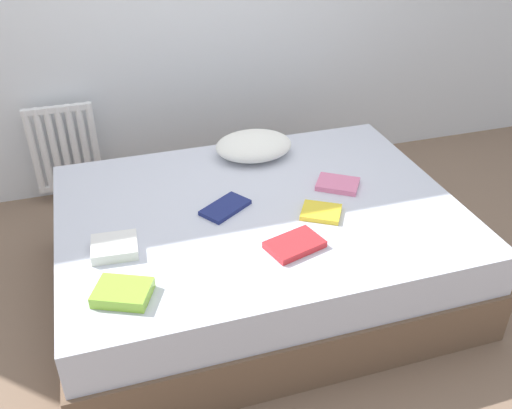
{
  "coord_description": "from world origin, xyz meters",
  "views": [
    {
      "loc": [
        -0.7,
        -2.22,
        2.0
      ],
      "look_at": [
        0.0,
        0.05,
        0.48
      ],
      "focal_mm": 39.0,
      "sensor_mm": 36.0,
      "label": 1
    }
  ],
  "objects_px": {
    "textbook_lime": "(123,293)",
    "textbook_yellow": "(321,212)",
    "pillow": "(254,146)",
    "textbook_pink": "(338,184)",
    "textbook_navy": "(225,208)",
    "bed": "(259,247)",
    "textbook_red": "(295,245)",
    "radiator": "(65,149)",
    "textbook_white": "(115,247)"
  },
  "relations": [
    {
      "from": "textbook_lime",
      "to": "textbook_yellow",
      "type": "height_order",
      "value": "textbook_lime"
    },
    {
      "from": "textbook_lime",
      "to": "pillow",
      "type": "bearing_deg",
      "value": 74.18
    },
    {
      "from": "textbook_pink",
      "to": "pillow",
      "type": "bearing_deg",
      "value": 158.42
    },
    {
      "from": "textbook_lime",
      "to": "textbook_navy",
      "type": "bearing_deg",
      "value": 66.73
    },
    {
      "from": "bed",
      "to": "textbook_red",
      "type": "bearing_deg",
      "value": -82.34
    },
    {
      "from": "textbook_pink",
      "to": "textbook_navy",
      "type": "distance_m",
      "value": 0.62
    },
    {
      "from": "radiator",
      "to": "pillow",
      "type": "height_order",
      "value": "radiator"
    },
    {
      "from": "bed",
      "to": "textbook_navy",
      "type": "relative_size",
      "value": 8.14
    },
    {
      "from": "textbook_white",
      "to": "radiator",
      "type": "bearing_deg",
      "value": 102.99
    },
    {
      "from": "textbook_white",
      "to": "textbook_red",
      "type": "bearing_deg",
      "value": -11.03
    },
    {
      "from": "radiator",
      "to": "textbook_pink",
      "type": "distance_m",
      "value": 1.8
    },
    {
      "from": "textbook_red",
      "to": "textbook_white",
      "type": "distance_m",
      "value": 0.8
    },
    {
      "from": "bed",
      "to": "textbook_white",
      "type": "bearing_deg",
      "value": -167.3
    },
    {
      "from": "radiator",
      "to": "textbook_lime",
      "type": "relative_size",
      "value": 2.69
    },
    {
      "from": "radiator",
      "to": "pillow",
      "type": "bearing_deg",
      "value": -32.2
    },
    {
      "from": "pillow",
      "to": "textbook_lime",
      "type": "distance_m",
      "value": 1.32
    },
    {
      "from": "textbook_white",
      "to": "textbook_navy",
      "type": "bearing_deg",
      "value": 22.67
    },
    {
      "from": "radiator",
      "to": "textbook_navy",
      "type": "distance_m",
      "value": 1.41
    },
    {
      "from": "radiator",
      "to": "pillow",
      "type": "distance_m",
      "value": 1.27
    },
    {
      "from": "textbook_yellow",
      "to": "bed",
      "type": "bearing_deg",
      "value": -179.52
    },
    {
      "from": "textbook_navy",
      "to": "textbook_pink",
      "type": "bearing_deg",
      "value": -29.94
    },
    {
      "from": "radiator",
      "to": "textbook_white",
      "type": "bearing_deg",
      "value": -81.17
    },
    {
      "from": "pillow",
      "to": "textbook_red",
      "type": "relative_size",
      "value": 1.81
    },
    {
      "from": "textbook_lime",
      "to": "textbook_white",
      "type": "distance_m",
      "value": 0.31
    },
    {
      "from": "bed",
      "to": "textbook_white",
      "type": "relative_size",
      "value": 10.02
    },
    {
      "from": "textbook_pink",
      "to": "radiator",
      "type": "bearing_deg",
      "value": 174.54
    },
    {
      "from": "textbook_red",
      "to": "pillow",
      "type": "bearing_deg",
      "value": 68.18
    },
    {
      "from": "bed",
      "to": "textbook_yellow",
      "type": "bearing_deg",
      "value": -30.47
    },
    {
      "from": "bed",
      "to": "radiator",
      "type": "distance_m",
      "value": 1.52
    },
    {
      "from": "textbook_yellow",
      "to": "textbook_lime",
      "type": "bearing_deg",
      "value": -131.09
    },
    {
      "from": "textbook_navy",
      "to": "textbook_white",
      "type": "bearing_deg",
      "value": 164.9
    },
    {
      "from": "radiator",
      "to": "bed",
      "type": "bearing_deg",
      "value": -52.2
    },
    {
      "from": "textbook_lime",
      "to": "textbook_yellow",
      "type": "relative_size",
      "value": 1.16
    },
    {
      "from": "textbook_lime",
      "to": "textbook_white",
      "type": "relative_size",
      "value": 1.09
    },
    {
      "from": "pillow",
      "to": "textbook_pink",
      "type": "height_order",
      "value": "pillow"
    },
    {
      "from": "textbook_navy",
      "to": "textbook_red",
      "type": "height_order",
      "value": "textbook_red"
    },
    {
      "from": "textbook_white",
      "to": "textbook_yellow",
      "type": "bearing_deg",
      "value": 4.42
    },
    {
      "from": "radiator",
      "to": "textbook_lime",
      "type": "height_order",
      "value": "radiator"
    },
    {
      "from": "textbook_red",
      "to": "textbook_yellow",
      "type": "bearing_deg",
      "value": 27.95
    },
    {
      "from": "bed",
      "to": "textbook_red",
      "type": "xyz_separation_m",
      "value": [
        0.05,
        -0.37,
        0.27
      ]
    },
    {
      "from": "textbook_lime",
      "to": "textbook_red",
      "type": "xyz_separation_m",
      "value": [
        0.77,
        0.11,
        -0.01
      ]
    },
    {
      "from": "textbook_pink",
      "to": "textbook_navy",
      "type": "xyz_separation_m",
      "value": [
        -0.62,
        -0.04,
        -0.0
      ]
    },
    {
      "from": "radiator",
      "to": "pillow",
      "type": "xyz_separation_m",
      "value": [
        1.07,
        -0.67,
        0.19
      ]
    },
    {
      "from": "radiator",
      "to": "textbook_red",
      "type": "bearing_deg",
      "value": -58.02
    },
    {
      "from": "radiator",
      "to": "textbook_red",
      "type": "xyz_separation_m",
      "value": [
        0.98,
        -1.57,
        0.14
      ]
    },
    {
      "from": "textbook_lime",
      "to": "textbook_navy",
      "type": "distance_m",
      "value": 0.74
    },
    {
      "from": "textbook_navy",
      "to": "textbook_white",
      "type": "distance_m",
      "value": 0.58
    },
    {
      "from": "textbook_navy",
      "to": "textbook_yellow",
      "type": "distance_m",
      "value": 0.47
    },
    {
      "from": "textbook_navy",
      "to": "textbook_red",
      "type": "distance_m",
      "value": 0.45
    },
    {
      "from": "textbook_red",
      "to": "textbook_white",
      "type": "bearing_deg",
      "value": 148.37
    }
  ]
}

